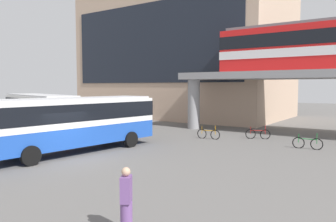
{
  "coord_description": "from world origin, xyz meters",
  "views": [
    {
      "loc": [
        14.09,
        -11.19,
        3.9
      ],
      "look_at": [
        1.3,
        7.3,
        2.2
      ],
      "focal_mm": 35.36,
      "sensor_mm": 36.0,
      "label": 1
    }
  ],
  "objects_px": {
    "pedestrian_near_building": "(126,203)",
    "station_building": "(186,55)",
    "bus_secondary": "(40,110)",
    "bicycle_green": "(307,143)",
    "bicycle_orange": "(208,134)",
    "bus_main": "(71,119)",
    "bicycle_red": "(258,134)"
  },
  "relations": [
    {
      "from": "pedestrian_near_building",
      "to": "station_building",
      "type": "bearing_deg",
      "value": 119.12
    },
    {
      "from": "station_building",
      "to": "bus_secondary",
      "type": "xyz_separation_m",
      "value": [
        -0.71,
        -21.28,
        -5.93
      ]
    },
    {
      "from": "bicycle_green",
      "to": "bicycle_orange",
      "type": "xyz_separation_m",
      "value": [
        -6.9,
        0.0,
        0.0
      ]
    },
    {
      "from": "bus_main",
      "to": "bicycle_green",
      "type": "height_order",
      "value": "bus_main"
    },
    {
      "from": "bus_main",
      "to": "bus_secondary",
      "type": "bearing_deg",
      "value": 156.93
    },
    {
      "from": "bicycle_orange",
      "to": "pedestrian_near_building",
      "type": "relative_size",
      "value": 0.99
    },
    {
      "from": "bus_main",
      "to": "bicycle_orange",
      "type": "relative_size",
      "value": 6.3
    },
    {
      "from": "bus_main",
      "to": "bicycle_orange",
      "type": "xyz_separation_m",
      "value": [
        4.18,
        9.13,
        -1.63
      ]
    },
    {
      "from": "bus_main",
      "to": "bus_secondary",
      "type": "height_order",
      "value": "same"
    },
    {
      "from": "station_building",
      "to": "bicycle_red",
      "type": "distance_m",
      "value": 21.31
    },
    {
      "from": "bus_main",
      "to": "bicycle_green",
      "type": "xyz_separation_m",
      "value": [
        11.07,
        9.13,
        -1.63
      ]
    },
    {
      "from": "bus_secondary",
      "to": "pedestrian_near_building",
      "type": "xyz_separation_m",
      "value": [
        17.94,
        -9.65,
        -1.14
      ]
    },
    {
      "from": "bus_main",
      "to": "bus_secondary",
      "type": "relative_size",
      "value": 1.0
    },
    {
      "from": "station_building",
      "to": "bicycle_green",
      "type": "xyz_separation_m",
      "value": [
        18.51,
        -15.63,
        -7.56
      ]
    },
    {
      "from": "station_building",
      "to": "bus_main",
      "type": "relative_size",
      "value": 2.2
    },
    {
      "from": "station_building",
      "to": "bicycle_orange",
      "type": "height_order",
      "value": "station_building"
    },
    {
      "from": "station_building",
      "to": "bus_secondary",
      "type": "bearing_deg",
      "value": -91.91
    },
    {
      "from": "bus_main",
      "to": "bicycle_green",
      "type": "relative_size",
      "value": 6.3
    },
    {
      "from": "bus_secondary",
      "to": "bicycle_red",
      "type": "xyz_separation_m",
      "value": [
        15.33,
        7.74,
        -1.63
      ]
    },
    {
      "from": "bus_main",
      "to": "bus_secondary",
      "type": "distance_m",
      "value": 8.86
    },
    {
      "from": "bus_main",
      "to": "pedestrian_near_building",
      "type": "distance_m",
      "value": 11.63
    },
    {
      "from": "bus_main",
      "to": "pedestrian_near_building",
      "type": "height_order",
      "value": "bus_main"
    },
    {
      "from": "bus_secondary",
      "to": "bicycle_orange",
      "type": "height_order",
      "value": "bus_secondary"
    },
    {
      "from": "bicycle_orange",
      "to": "pedestrian_near_building",
      "type": "height_order",
      "value": "pedestrian_near_building"
    },
    {
      "from": "bus_secondary",
      "to": "pedestrian_near_building",
      "type": "height_order",
      "value": "bus_secondary"
    },
    {
      "from": "bus_main",
      "to": "bicycle_orange",
      "type": "height_order",
      "value": "bus_main"
    },
    {
      "from": "bus_main",
      "to": "bicycle_red",
      "type": "distance_m",
      "value": 13.41
    },
    {
      "from": "station_building",
      "to": "bicycle_green",
      "type": "height_order",
      "value": "station_building"
    },
    {
      "from": "station_building",
      "to": "bicycle_green",
      "type": "bearing_deg",
      "value": -40.18
    },
    {
      "from": "pedestrian_near_building",
      "to": "bicycle_orange",
      "type": "bearing_deg",
      "value": 110.15
    },
    {
      "from": "station_building",
      "to": "bicycle_red",
      "type": "xyz_separation_m",
      "value": [
        14.62,
        -13.55,
        -7.56
      ]
    },
    {
      "from": "bus_secondary",
      "to": "bicycle_orange",
      "type": "distance_m",
      "value": 13.66
    }
  ]
}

